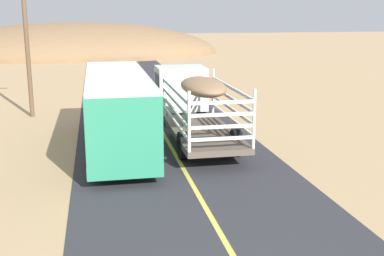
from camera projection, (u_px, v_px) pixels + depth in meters
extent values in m
cube|color=silver|center=(181.00, 88.00, 25.54)|extent=(2.50, 2.20, 2.20)
cube|color=#192333|center=(181.00, 79.00, 25.44)|extent=(2.53, 1.54, 0.70)
cube|color=brown|center=(203.00, 133.00, 20.65)|extent=(2.50, 6.40, 0.24)
cylinder|color=silver|center=(164.00, 93.00, 23.14)|extent=(0.12, 0.12, 2.20)
cylinder|color=silver|center=(213.00, 92.00, 23.58)|extent=(0.12, 0.12, 2.20)
cylinder|color=silver|center=(189.00, 122.00, 17.15)|extent=(0.12, 0.12, 2.20)
cylinder|color=silver|center=(254.00, 119.00, 17.59)|extent=(0.12, 0.12, 2.20)
cube|color=silver|center=(174.00, 121.00, 20.29)|extent=(0.08, 6.30, 0.12)
cube|color=silver|center=(231.00, 119.00, 20.75)|extent=(0.08, 6.30, 0.12)
cube|color=silver|center=(222.00, 139.00, 17.50)|extent=(2.40, 0.08, 0.12)
cube|color=silver|center=(174.00, 111.00, 20.19)|extent=(0.08, 6.30, 0.12)
cube|color=silver|center=(231.00, 108.00, 20.64)|extent=(0.08, 6.30, 0.12)
cube|color=silver|center=(222.00, 127.00, 17.40)|extent=(2.40, 0.08, 0.12)
cube|color=silver|center=(174.00, 100.00, 20.09)|extent=(0.08, 6.30, 0.12)
cube|color=silver|center=(231.00, 98.00, 20.54)|extent=(0.08, 6.30, 0.12)
cube|color=silver|center=(222.00, 115.00, 17.30)|extent=(2.40, 0.08, 0.12)
cube|color=silver|center=(174.00, 90.00, 19.98)|extent=(0.08, 6.30, 0.12)
cube|color=silver|center=(231.00, 88.00, 20.44)|extent=(0.08, 6.30, 0.12)
cube|color=silver|center=(222.00, 102.00, 17.20)|extent=(2.40, 0.08, 0.12)
ellipsoid|color=#8C6B4C|center=(203.00, 87.00, 20.19)|extent=(1.75, 3.84, 0.70)
cylinder|color=black|center=(160.00, 112.00, 25.63)|extent=(0.32, 1.10, 1.10)
cylinder|color=black|center=(201.00, 110.00, 26.04)|extent=(0.32, 1.10, 1.10)
cylinder|color=black|center=(183.00, 145.00, 19.26)|extent=(0.32, 1.10, 1.10)
cylinder|color=black|center=(236.00, 143.00, 19.67)|extent=(0.32, 1.10, 1.10)
cube|color=#2D8C66|center=(117.00, 109.00, 20.43)|extent=(2.50, 10.00, 2.70)
cube|color=white|center=(116.00, 75.00, 20.10)|extent=(2.45, 9.80, 0.16)
cube|color=#192333|center=(117.00, 98.00, 20.32)|extent=(2.54, 9.20, 0.80)
cube|color=silver|center=(118.00, 136.00, 20.70)|extent=(2.53, 9.80, 0.36)
cylinder|color=black|center=(92.00, 122.00, 23.60)|extent=(0.30, 1.00, 1.00)
cylinder|color=black|center=(138.00, 120.00, 24.02)|extent=(0.30, 1.00, 1.00)
cylinder|color=black|center=(92.00, 161.00, 17.40)|extent=(0.30, 1.00, 1.00)
cylinder|color=black|center=(153.00, 158.00, 17.82)|extent=(0.30, 1.00, 1.00)
cylinder|color=brown|center=(27.00, 42.00, 26.25)|extent=(0.24, 0.24, 8.22)
ellipsoid|color=olive|center=(75.00, 54.00, 66.19)|extent=(38.80, 25.02, 8.50)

